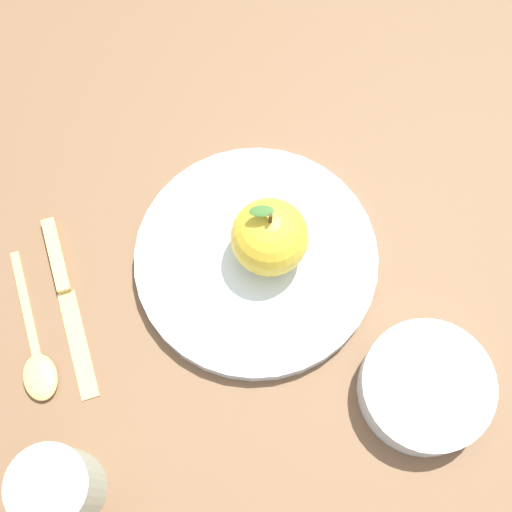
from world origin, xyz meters
The scene contains 7 objects.
ground_plane centered at (0.00, 0.00, 0.00)m, with size 2.40×2.40×0.00m, color brown.
dinner_plate centered at (-0.02, -0.04, 0.01)m, with size 0.25×0.25×0.02m.
apple centered at (-0.03, -0.05, 0.06)m, with size 0.08×0.08×0.09m.
side_bowl centered at (-0.23, -0.02, 0.02)m, with size 0.13×0.13×0.04m.
cup centered at (-0.01, 0.25, 0.05)m, with size 0.07×0.07×0.08m.
knife centered at (0.13, 0.10, 0.00)m, with size 0.17×0.13×0.01m.
spoon centered at (0.10, 0.17, 0.01)m, with size 0.14×0.12×0.01m.
Camera 1 is at (-0.16, 0.17, 0.71)m, focal length 49.62 mm.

